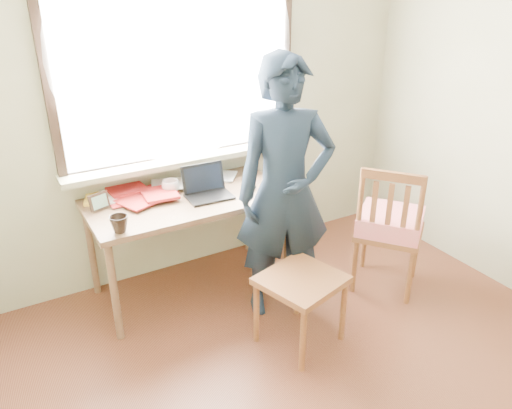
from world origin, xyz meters
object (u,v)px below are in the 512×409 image
desk (189,207)px  laptop (207,189)px  person (285,192)px  mug_dark (119,224)px  mug_white (170,187)px  side_chair (390,224)px  work_chair (301,288)px

desk → laptop: bearing=-14.6°
person → mug_dark: bearing=-174.6°
laptop → person: bearing=-55.3°
mug_white → side_chair: bearing=-31.7°
work_chair → person: person is taller
side_chair → person: person is taller
work_chair → mug_white: bearing=112.6°
desk → laptop: size_ratio=4.36×
laptop → side_chair: size_ratio=0.32×
mug_dark → side_chair: side_chair is taller
laptop → mug_dark: laptop is taller
laptop → work_chair: laptop is taller
desk → mug_dark: bearing=-154.2°
desk → mug_white: (-0.07, 0.14, 0.13)m
laptop → person: (0.34, -0.49, 0.09)m
mug_white → work_chair: mug_white is taller
laptop → mug_white: bearing=140.4°
mug_white → side_chair: 1.61m
mug_white → side_chair: (1.35, -0.83, -0.28)m
mug_dark → person: person is taller
side_chair → person: (-0.81, 0.18, 0.37)m
mug_white → work_chair: bearing=-67.4°
mug_dark → person: size_ratio=0.06×
mug_white → mug_dark: mug_dark is taller
laptop → mug_white: (-0.21, 0.17, -0.00)m
laptop → mug_dark: bearing=-161.2°
work_chair → side_chair: size_ratio=0.57×
laptop → mug_white: laptop is taller
person → work_chair: bearing=-87.2°
mug_dark → work_chair: size_ratio=0.20×
mug_white → side_chair: side_chair is taller
desk → side_chair: (1.28, -0.70, -0.15)m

